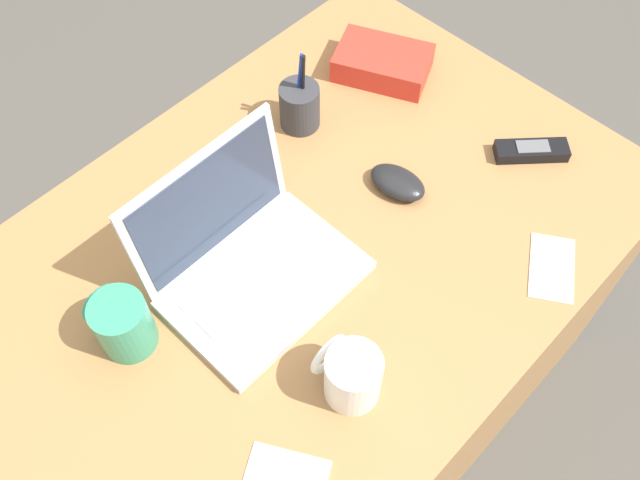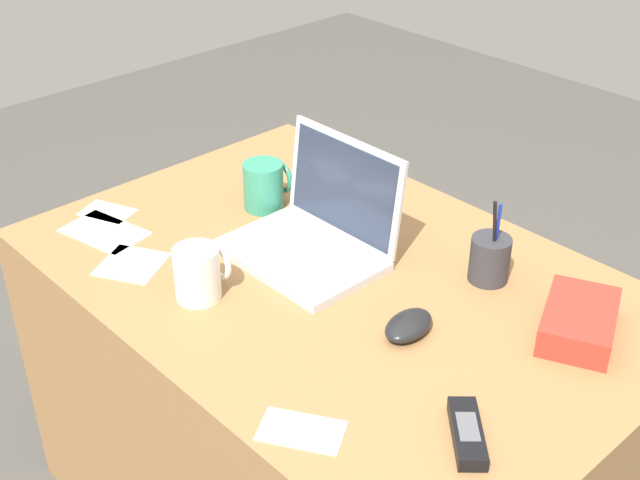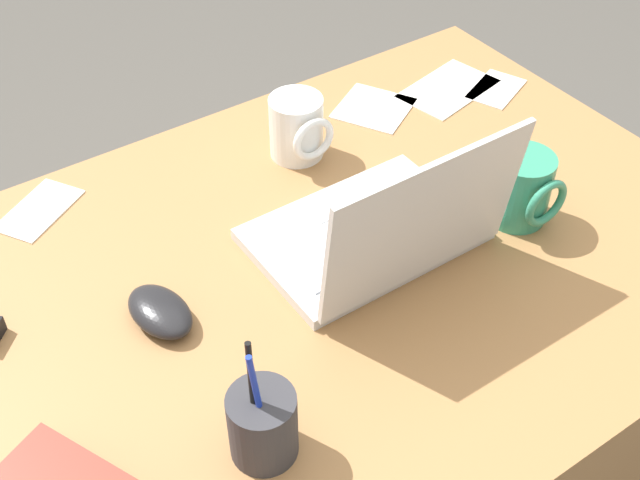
{
  "view_description": "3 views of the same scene",
  "coord_description": "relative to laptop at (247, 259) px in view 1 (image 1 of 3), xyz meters",
  "views": [
    {
      "loc": [
        -0.45,
        -0.48,
        1.76
      ],
      "look_at": [
        0.0,
        -0.05,
        0.8
      ],
      "focal_mm": 39.8,
      "sensor_mm": 36.0,
      "label": 1
    },
    {
      "loc": [
        1.0,
        -0.98,
        1.64
      ],
      "look_at": [
        -0.05,
        0.0,
        0.77
      ],
      "focal_mm": 47.88,
      "sensor_mm": 36.0,
      "label": 2
    },
    {
      "loc": [
        0.45,
        0.67,
        1.52
      ],
      "look_at": [
        0.0,
        0.01,
        0.78
      ],
      "focal_mm": 45.94,
      "sensor_mm": 36.0,
      "label": 3
    }
  ],
  "objects": [
    {
      "name": "cordless_phone",
      "position": [
        0.55,
        -0.19,
        -0.03
      ],
      "size": [
        0.13,
        0.13,
        0.03
      ],
      "color": "black",
      "rests_on": "desk"
    },
    {
      "name": "coffee_mug_tall",
      "position": [
        -0.22,
        0.05,
        0.01
      ],
      "size": [
        0.09,
        0.1,
        0.11
      ],
      "color": "#338C6B",
      "rests_on": "desk"
    },
    {
      "name": "laptop",
      "position": [
        0.0,
        0.0,
        0.0
      ],
      "size": [
        0.32,
        0.25,
        0.23
      ],
      "color": "silver",
      "rests_on": "desk"
    },
    {
      "name": "ground_plane",
      "position": [
        0.09,
        -0.03,
        -0.76
      ],
      "size": [
        6.0,
        6.0,
        0.0
      ],
      "primitive_type": "plane",
      "color": "#4C4944"
    },
    {
      "name": "computer_mouse",
      "position": [
        0.31,
        -0.06,
        -0.03
      ],
      "size": [
        0.08,
        0.12,
        0.03
      ],
      "primitive_type": "ellipsoid",
      "rotation": [
        0.0,
        0.0,
        0.14
      ],
      "color": "black",
      "rests_on": "desk"
    },
    {
      "name": "desk",
      "position": [
        0.09,
        -0.03,
        -0.4
      ],
      "size": [
        1.25,
        0.84,
        0.72
      ],
      "primitive_type": "cube",
      "color": "#9E7042",
      "rests_on": "ground"
    },
    {
      "name": "coffee_mug_white",
      "position": [
        -0.03,
        -0.26,
        0.01
      ],
      "size": [
        0.09,
        0.1,
        0.1
      ],
      "color": "white",
      "rests_on": "desk"
    },
    {
      "name": "pen_holder",
      "position": [
        0.3,
        0.18,
        0.0
      ],
      "size": [
        0.08,
        0.08,
        0.18
      ],
      "color": "#333338",
      "rests_on": "desk"
    },
    {
      "name": "paper_note_front",
      "position": [
        0.37,
        -0.37,
        -0.05
      ],
      "size": [
        0.15,
        0.13,
        0.0
      ],
      "primitive_type": "cube",
      "rotation": [
        0.0,
        0.0,
        0.56
      ],
      "color": "white",
      "rests_on": "desk"
    },
    {
      "name": "snack_bag",
      "position": [
        0.52,
        0.16,
        -0.02
      ],
      "size": [
        0.19,
        0.22,
        0.05
      ],
      "primitive_type": "cube",
      "rotation": [
        0.0,
        0.0,
        0.44
      ],
      "color": "red",
      "rests_on": "desk"
    }
  ]
}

